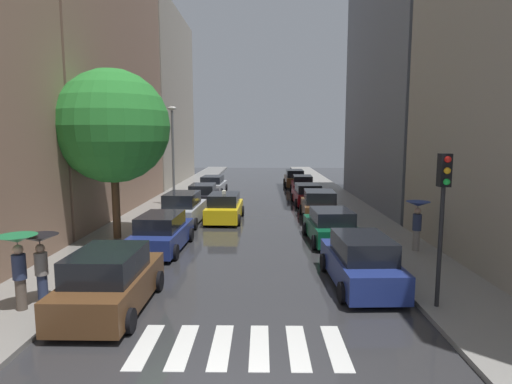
{
  "coord_description": "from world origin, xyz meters",
  "views": [
    {
      "loc": [
        0.5,
        -6.85,
        4.9
      ],
      "look_at": [
        0.08,
        23.33,
        0.93
      ],
      "focal_mm": 29.63,
      "sensor_mm": 36.0,
      "label": 1
    }
  ],
  "objects_px": {
    "parked_car_right_fifth": "(302,185)",
    "traffic_light_right_corner": "(443,196)",
    "parked_car_right_sixth": "(294,179)",
    "parked_car_right_fourth": "(307,195)",
    "street_tree_left": "(113,127)",
    "parked_car_left_fifth": "(213,185)",
    "lamp_post_left": "(173,149)",
    "taxi_midroad": "(224,208)",
    "parked_car_left_fourth": "(203,195)",
    "parked_car_left_second": "(162,233)",
    "pedestrian_foreground": "(18,255)",
    "parked_car_right_nearest": "(361,262)",
    "parked_car_left_nearest": "(110,282)",
    "parked_car_left_third": "(183,209)",
    "pedestrian_near_tree": "(40,253)",
    "pedestrian_by_kerb": "(417,215)",
    "parked_car_right_second": "(331,227)",
    "parked_car_right_third": "(319,206)"
  },
  "relations": [
    {
      "from": "parked_car_right_fourth",
      "to": "traffic_light_right_corner",
      "type": "relative_size",
      "value": 1.01
    },
    {
      "from": "traffic_light_right_corner",
      "to": "parked_car_left_nearest",
      "type": "bearing_deg",
      "value": -179.87
    },
    {
      "from": "pedestrian_near_tree",
      "to": "lamp_post_left",
      "type": "bearing_deg",
      "value": -22.69
    },
    {
      "from": "taxi_midroad",
      "to": "parked_car_right_second",
      "type": "bearing_deg",
      "value": -131.08
    },
    {
      "from": "parked_car_left_third",
      "to": "street_tree_left",
      "type": "distance_m",
      "value": 6.49
    },
    {
      "from": "parked_car_left_fifth",
      "to": "traffic_light_right_corner",
      "type": "height_order",
      "value": "traffic_light_right_corner"
    },
    {
      "from": "parked_car_left_second",
      "to": "pedestrian_near_tree",
      "type": "xyz_separation_m",
      "value": [
        -1.99,
        -6.22,
        0.85
      ]
    },
    {
      "from": "parked_car_right_second",
      "to": "parked_car_right_sixth",
      "type": "distance_m",
      "value": 22.02
    },
    {
      "from": "parked_car_right_fourth",
      "to": "pedestrian_by_kerb",
      "type": "height_order",
      "value": "pedestrian_by_kerb"
    },
    {
      "from": "parked_car_right_sixth",
      "to": "pedestrian_foreground",
      "type": "height_order",
      "value": "pedestrian_foreground"
    },
    {
      "from": "taxi_midroad",
      "to": "parked_car_left_fourth",
      "type": "bearing_deg",
      "value": 21.39
    },
    {
      "from": "parked_car_right_fifth",
      "to": "traffic_light_right_corner",
      "type": "xyz_separation_m",
      "value": [
        1.46,
        -24.69,
        2.54
      ]
    },
    {
      "from": "parked_car_left_fourth",
      "to": "pedestrian_foreground",
      "type": "bearing_deg",
      "value": 172.12
    },
    {
      "from": "taxi_midroad",
      "to": "traffic_light_right_corner",
      "type": "bearing_deg",
      "value": -149.61
    },
    {
      "from": "parked_car_left_second",
      "to": "parked_car_right_fourth",
      "type": "height_order",
      "value": "parked_car_left_second"
    },
    {
      "from": "traffic_light_right_corner",
      "to": "parked_car_left_third",
      "type": "bearing_deg",
      "value": 128.19
    },
    {
      "from": "lamp_post_left",
      "to": "street_tree_left",
      "type": "bearing_deg",
      "value": -94.68
    },
    {
      "from": "parked_car_right_nearest",
      "to": "parked_car_right_fifth",
      "type": "distance_m",
      "value": 22.62
    },
    {
      "from": "parked_car_right_sixth",
      "to": "taxi_midroad",
      "type": "xyz_separation_m",
      "value": [
        -5.4,
        -17.07,
        -0.02
      ]
    },
    {
      "from": "parked_car_left_fifth",
      "to": "lamp_post_left",
      "type": "distance_m",
      "value": 8.54
    },
    {
      "from": "parked_car_left_nearest",
      "to": "parked_car_right_fourth",
      "type": "height_order",
      "value": "parked_car_left_nearest"
    },
    {
      "from": "parked_car_right_second",
      "to": "parked_car_right_fifth",
      "type": "bearing_deg",
      "value": -3.69
    },
    {
      "from": "pedestrian_near_tree",
      "to": "lamp_post_left",
      "type": "height_order",
      "value": "lamp_post_left"
    },
    {
      "from": "parked_car_right_fourth",
      "to": "street_tree_left",
      "type": "relative_size",
      "value": 0.56
    },
    {
      "from": "parked_car_right_second",
      "to": "parked_car_right_fifth",
      "type": "height_order",
      "value": "parked_car_right_fifth"
    },
    {
      "from": "parked_car_left_second",
      "to": "parked_car_right_nearest",
      "type": "height_order",
      "value": "parked_car_right_nearest"
    },
    {
      "from": "parked_car_left_third",
      "to": "traffic_light_right_corner",
      "type": "distance_m",
      "value": 15.39
    },
    {
      "from": "taxi_midroad",
      "to": "pedestrian_by_kerb",
      "type": "height_order",
      "value": "pedestrian_by_kerb"
    },
    {
      "from": "parked_car_left_second",
      "to": "parked_car_right_fifth",
      "type": "distance_m",
      "value": 19.92
    },
    {
      "from": "parked_car_right_third",
      "to": "lamp_post_left",
      "type": "distance_m",
      "value": 10.73
    },
    {
      "from": "parked_car_left_fifth",
      "to": "taxi_midroad",
      "type": "height_order",
      "value": "taxi_midroad"
    },
    {
      "from": "taxi_midroad",
      "to": "parked_car_right_nearest",
      "type": "bearing_deg",
      "value": -151.83
    },
    {
      "from": "parked_car_left_second",
      "to": "parked_car_right_fourth",
      "type": "xyz_separation_m",
      "value": [
        7.62,
        12.43,
        -0.04
      ]
    },
    {
      "from": "parked_car_left_second",
      "to": "parked_car_right_sixth",
      "type": "height_order",
      "value": "parked_car_right_sixth"
    },
    {
      "from": "parked_car_right_second",
      "to": "traffic_light_right_corner",
      "type": "relative_size",
      "value": 1.0
    },
    {
      "from": "pedestrian_foreground",
      "to": "parked_car_right_fourth",
      "type": "bearing_deg",
      "value": 144.19
    },
    {
      "from": "parked_car_right_sixth",
      "to": "taxi_midroad",
      "type": "bearing_deg",
      "value": 162.5
    },
    {
      "from": "parked_car_right_nearest",
      "to": "parked_car_right_second",
      "type": "relative_size",
      "value": 1.08
    },
    {
      "from": "parked_car_right_nearest",
      "to": "parked_car_right_sixth",
      "type": "height_order",
      "value": "parked_car_right_nearest"
    },
    {
      "from": "parked_car_left_fifth",
      "to": "lamp_post_left",
      "type": "xyz_separation_m",
      "value": [
        -1.78,
        -7.66,
        3.34
      ]
    },
    {
      "from": "parked_car_right_sixth",
      "to": "traffic_light_right_corner",
      "type": "height_order",
      "value": "traffic_light_right_corner"
    },
    {
      "from": "pedestrian_foreground",
      "to": "pedestrian_by_kerb",
      "type": "distance_m",
      "value": 14.56
    },
    {
      "from": "parked_car_left_nearest",
      "to": "parked_car_right_third",
      "type": "distance_m",
      "value": 15.43
    },
    {
      "from": "parked_car_left_fifth",
      "to": "parked_car_right_second",
      "type": "height_order",
      "value": "parked_car_right_second"
    },
    {
      "from": "parked_car_left_fourth",
      "to": "traffic_light_right_corner",
      "type": "xyz_separation_m",
      "value": [
        9.16,
        -18.44,
        2.56
      ]
    },
    {
      "from": "parked_car_left_fourth",
      "to": "parked_car_right_fifth",
      "type": "height_order",
      "value": "parked_car_right_fifth"
    },
    {
      "from": "pedestrian_foreground",
      "to": "taxi_midroad",
      "type": "bearing_deg",
      "value": 153.01
    },
    {
      "from": "parked_car_left_second",
      "to": "parked_car_right_third",
      "type": "xyz_separation_m",
      "value": [
        7.73,
        6.99,
        0.05
      ]
    },
    {
      "from": "street_tree_left",
      "to": "parked_car_right_nearest",
      "type": "bearing_deg",
      "value": -30.16
    },
    {
      "from": "parked_car_right_sixth",
      "to": "street_tree_left",
      "type": "xyz_separation_m",
      "value": [
        -10.03,
        -22.01,
        4.57
      ]
    }
  ]
}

